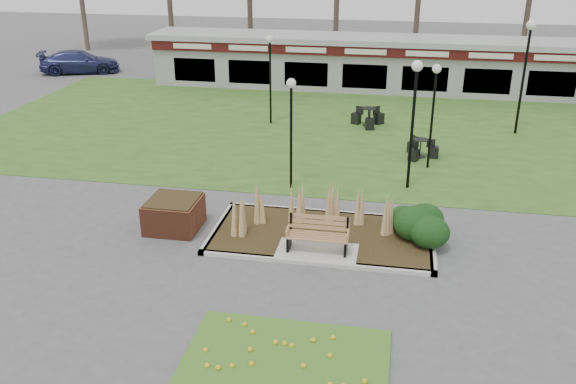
% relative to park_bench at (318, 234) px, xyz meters
% --- Properties ---
extents(ground, '(100.00, 100.00, 0.00)m').
position_rel_park_bench_xyz_m(ground, '(0.00, -0.25, -0.59)').
color(ground, '#515154').
rests_on(ground, ground).
extents(lawn, '(34.00, 16.00, 0.02)m').
position_rel_park_bench_xyz_m(lawn, '(0.00, 11.75, -0.58)').
color(lawn, '#33571B').
rests_on(lawn, ground).
extents(flower_bed, '(4.20, 3.00, 0.16)m').
position_rel_park_bench_xyz_m(flower_bed, '(0.00, -4.85, -0.52)').
color(flower_bed, '#327020').
rests_on(flower_bed, ground).
extents(planting_bed, '(6.75, 3.40, 1.27)m').
position_rel_park_bench_xyz_m(planting_bed, '(1.27, 1.10, -0.22)').
color(planting_bed, black).
rests_on(planting_bed, ground).
extents(park_bench, '(1.70, 0.66, 0.93)m').
position_rel_park_bench_xyz_m(park_bench, '(0.00, 0.00, 0.00)').
color(park_bench, '#9B7546').
rests_on(park_bench, ground).
extents(brick_planter, '(1.50, 1.50, 0.95)m').
position_rel_park_bench_xyz_m(brick_planter, '(-4.40, 0.75, -0.11)').
color(brick_planter, brown).
rests_on(brick_planter, ground).
extents(food_pavilion, '(24.60, 3.40, 2.90)m').
position_rel_park_bench_xyz_m(food_pavilion, '(0.00, 19.71, 0.89)').
color(food_pavilion, '#9A9A9C').
rests_on(food_pavilion, ground).
extents(lamp_post_near_left, '(0.32, 0.32, 3.82)m').
position_rel_park_bench_xyz_m(lamp_post_near_left, '(-1.55, 4.48, 2.20)').
color(lamp_post_near_left, black).
rests_on(lamp_post_near_left, ground).
extents(lamp_post_near_right, '(0.37, 0.37, 4.40)m').
position_rel_park_bench_xyz_m(lamp_post_near_right, '(2.41, 5.19, 2.62)').
color(lamp_post_near_right, black).
rests_on(lamp_post_near_right, ground).
extents(lamp_post_mid_right, '(0.32, 0.32, 3.89)m').
position_rel_park_bench_xyz_m(lamp_post_mid_right, '(3.15, 7.32, 2.25)').
color(lamp_post_mid_right, black).
rests_on(lamp_post_mid_right, ground).
extents(lamp_post_far_right, '(0.40, 0.40, 4.86)m').
position_rel_park_bench_xyz_m(lamp_post_far_right, '(7.05, 12.40, 2.95)').
color(lamp_post_far_right, black).
rests_on(lamp_post_far_right, ground).
extents(lamp_post_far_left, '(0.33, 0.33, 4.01)m').
position_rel_park_bench_xyz_m(lamp_post_far_left, '(-3.86, 11.99, 2.34)').
color(lamp_post_far_left, black).
rests_on(lamp_post_far_left, ground).
extents(bistro_set_b, '(1.53, 1.45, 0.82)m').
position_rel_park_bench_xyz_m(bistro_set_b, '(0.60, 12.38, -0.29)').
color(bistro_set_b, black).
rests_on(bistro_set_b, ground).
extents(bistro_set_c, '(1.21, 1.37, 0.73)m').
position_rel_park_bench_xyz_m(bistro_set_c, '(2.87, 8.46, -0.33)').
color(bistro_set_c, black).
rests_on(bistro_set_c, ground).
extents(car_silver, '(4.00, 1.76, 1.34)m').
position_rel_park_bench_xyz_m(car_silver, '(-12.44, 26.75, 0.08)').
color(car_silver, silver).
rests_on(car_silver, ground).
extents(car_black, '(3.79, 1.37, 1.24)m').
position_rel_park_bench_xyz_m(car_black, '(-8.92, 26.75, 0.03)').
color(car_black, black).
rests_on(car_black, ground).
extents(car_blue, '(5.19, 3.47, 1.40)m').
position_rel_park_bench_xyz_m(car_blue, '(-18.02, 20.75, 0.11)').
color(car_blue, navy).
rests_on(car_blue, ground).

